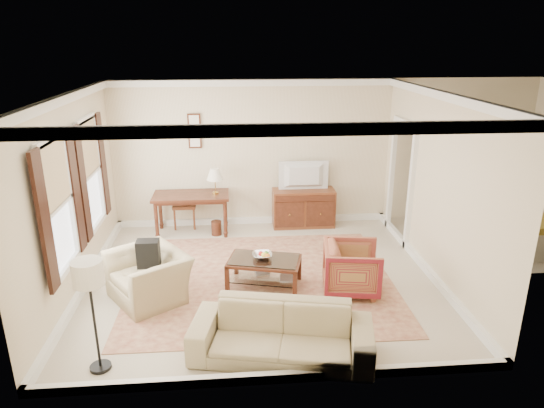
{
  "coord_description": "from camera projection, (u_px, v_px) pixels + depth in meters",
  "views": [
    {
      "loc": [
        -0.42,
        -6.91,
        3.64
      ],
      "look_at": [
        0.2,
        0.3,
        1.15
      ],
      "focal_mm": 32.0,
      "sensor_mm": 36.0,
      "label": 1
    }
  ],
  "objects": [
    {
      "name": "framed_prints",
      "position": [
        195.0,
        131.0,
        9.33
      ],
      "size": [
        0.25,
        0.04,
        0.68
      ],
      "primitive_type": null,
      "color": "#522617",
      "rests_on": "room_shell"
    },
    {
      "name": "sofa",
      "position": [
        282.0,
        325.0,
        5.72
      ],
      "size": [
        2.23,
        1.06,
        0.84
      ],
      "primitive_type": "imported",
      "rotation": [
        0.0,
        0.0,
        -0.21
      ],
      "color": "tan",
      "rests_on": "room_shell"
    },
    {
      "name": "striped_armchair",
      "position": [
        352.0,
        266.0,
        7.22
      ],
      "size": [
        0.87,
        0.92,
        0.83
      ],
      "primitive_type": "imported",
      "rotation": [
        0.0,
        0.0,
        1.42
      ],
      "color": "maroon",
      "rests_on": "room_shell"
    },
    {
      "name": "fruit_bowl",
      "position": [
        262.0,
        255.0,
        7.37
      ],
      "size": [
        0.42,
        0.42,
        0.1
      ],
      "primitive_type": "imported",
      "color": "silver",
      "rests_on": "coffee_table"
    },
    {
      "name": "book_b",
      "position": [
        280.0,
        277.0,
        7.39
      ],
      "size": [
        0.28,
        0.07,
        0.38
      ],
      "primitive_type": "imported",
      "rotation": [
        0.0,
        0.0,
        -0.17
      ],
      "color": "brown",
      "rests_on": "coffee_table"
    },
    {
      "name": "coffee_table",
      "position": [
        264.0,
        265.0,
        7.39
      ],
      "size": [
        1.21,
        0.89,
        0.46
      ],
      "rotation": [
        0.0,
        0.0,
        -0.26
      ],
      "color": "#522617",
      "rests_on": "room_shell"
    },
    {
      "name": "floor_lamp",
      "position": [
        89.0,
        281.0,
        5.26
      ],
      "size": [
        0.34,
        0.34,
        1.38
      ],
      "color": "black",
      "rests_on": "room_shell"
    },
    {
      "name": "backpack",
      "position": [
        148.0,
        251.0,
        6.99
      ],
      "size": [
        0.32,
        0.38,
        0.4
      ],
      "primitive_type": "cube",
      "rotation": [
        0.0,
        0.0,
        -1.18
      ],
      "color": "black",
      "rests_on": "club_armchair"
    },
    {
      "name": "sideboard",
      "position": [
        303.0,
        208.0,
        9.79
      ],
      "size": [
        1.24,
        0.48,
        0.76
      ],
      "primitive_type": "cube",
      "color": "brown",
      "rests_on": "room_shell"
    },
    {
      "name": "club_armchair",
      "position": [
        148.0,
        269.0,
        7.0
      ],
      "size": [
        1.2,
        1.3,
        0.95
      ],
      "primitive_type": "imported",
      "rotation": [
        0.0,
        0.0,
        -0.97
      ],
      "color": "tan",
      "rests_on": "room_shell"
    },
    {
      "name": "doorway",
      "position": [
        401.0,
        183.0,
        9.01
      ],
      "size": [
        0.1,
        1.12,
        2.25
      ],
      "primitive_type": null,
      "color": "white",
      "rests_on": "room_shell"
    },
    {
      "name": "annex_bedroom",
      "position": [
        496.0,
        224.0,
        9.07
      ],
      "size": [
        3.0,
        2.7,
        2.9
      ],
      "color": "beige",
      "rests_on": "ground"
    },
    {
      "name": "book_a",
      "position": [
        255.0,
        272.0,
        7.56
      ],
      "size": [
        0.28,
        0.08,
        0.38
      ],
      "primitive_type": "imported",
      "rotation": [
        0.0,
        0.0,
        0.16
      ],
      "color": "brown",
      "rests_on": "coffee_table"
    },
    {
      "name": "desk_chair",
      "position": [
        184.0,
        202.0,
        9.69
      ],
      "size": [
        0.52,
        0.52,
        1.05
      ],
      "primitive_type": null,
      "rotation": [
        0.0,
        0.0,
        0.18
      ],
      "color": "brown",
      "rests_on": "room_shell"
    },
    {
      "name": "rug",
      "position": [
        261.0,
        280.0,
        7.66
      ],
      "size": [
        4.12,
        3.54,
        0.01
      ],
      "primitive_type": "cube",
      "rotation": [
        0.0,
        0.0,
        -0.01
      ],
      "color": "brown",
      "rests_on": "room_shell"
    },
    {
      "name": "desk_lamp",
      "position": [
        215.0,
        181.0,
        9.25
      ],
      "size": [
        0.32,
        0.32,
        0.5
      ],
      "primitive_type": null,
      "color": "silver",
      "rests_on": "writing_desk"
    },
    {
      "name": "writing_desk",
      "position": [
        191.0,
        200.0,
        9.33
      ],
      "size": [
        1.45,
        0.73,
        0.79
      ],
      "color": "#522617",
      "rests_on": "room_shell"
    },
    {
      "name": "window_front",
      "position": [
        58.0,
        206.0,
        6.35
      ],
      "size": [
        0.12,
        1.56,
        1.8
      ],
      "primitive_type": null,
      "color": "#CCB284",
      "rests_on": "room_shell"
    },
    {
      "name": "room_shell",
      "position": [
        260.0,
        124.0,
        6.92
      ],
      "size": [
        5.51,
        5.01,
        2.91
      ],
      "color": "beige",
      "rests_on": "ground"
    },
    {
      "name": "window_rear",
      "position": [
        91.0,
        174.0,
        7.85
      ],
      "size": [
        0.12,
        1.56,
        1.8
      ],
      "primitive_type": null,
      "color": "#CCB284",
      "rests_on": "room_shell"
    },
    {
      "name": "tv",
      "position": [
        304.0,
        167.0,
        9.49
      ],
      "size": [
        0.94,
        0.54,
        0.12
      ],
      "primitive_type": "imported",
      "rotation": [
        0.0,
        0.0,
        3.14
      ],
      "color": "black",
      "rests_on": "sideboard"
    }
  ]
}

